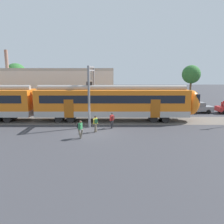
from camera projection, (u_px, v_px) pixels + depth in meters
The scene contains 10 objects.
ground_plane at pixel (94, 132), 21.68m from camera, with size 160.00×160.00×0.00m, color #38383D.
track_bed at pixel (23, 120), 26.74m from camera, with size 80.00×4.40×0.01m, color #605951.
pedestrian_green at pixel (81, 128), 19.50m from camera, with size 0.58×0.64×1.67m.
pedestrian_yellow at pixel (97, 122), 21.44m from camera, with size 0.52×0.71×1.67m.
pedestrian_red at pixel (113, 119), 22.92m from camera, with size 0.52×0.67×1.67m.
parked_car_grey at pixel (199, 108), 31.56m from camera, with size 4.02×1.79×1.54m.
catenary_gantry at pixel (93, 85), 25.92m from camera, with size 0.24×6.64×6.53m.
background_building at pixel (49, 89), 34.42m from camera, with size 20.59×5.00×9.20m.
street_tree_right at pixel (192, 75), 35.86m from camera, with size 3.00×3.00×6.96m.
street_tree_left at pixel (17, 74), 37.90m from camera, with size 3.58×3.58×7.34m.
Camera 1 is at (1.91, -20.94, 5.93)m, focal length 35.00 mm.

